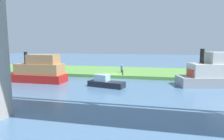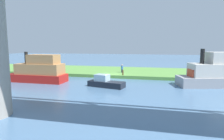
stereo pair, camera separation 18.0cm
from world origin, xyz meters
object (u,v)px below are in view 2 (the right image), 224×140
object	(u,v)px
mooring_post	(123,73)
pontoon_yellow	(105,82)
houseboat_blue	(39,71)
person_on_bank	(122,68)
skiff_small	(219,73)

from	to	relation	value
mooring_post	pontoon_yellow	size ratio (longest dim) A/B	0.16
mooring_post	houseboat_blue	size ratio (longest dim) A/B	0.10
person_on_bank	mooring_post	world-z (taller)	person_on_bank
person_on_bank	skiff_small	size ratio (longest dim) A/B	0.14
mooring_post	houseboat_blue	bearing A→B (deg)	26.06
person_on_bank	skiff_small	bearing A→B (deg)	156.19
skiff_small	pontoon_yellow	xyz separation A→B (m)	(13.83, 3.53, -1.21)
houseboat_blue	mooring_post	bearing A→B (deg)	-153.94
houseboat_blue	skiff_small	xyz separation A→B (m)	(-23.87, -2.42, 0.18)
houseboat_blue	pontoon_yellow	distance (m)	10.16
mooring_post	skiff_small	bearing A→B (deg)	166.60
person_on_bank	houseboat_blue	world-z (taller)	houseboat_blue
person_on_bank	pontoon_yellow	xyz separation A→B (m)	(0.45, 9.43, -0.65)
person_on_bank	mooring_post	distance (m)	2.96
person_on_bank	pontoon_yellow	bearing A→B (deg)	87.25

